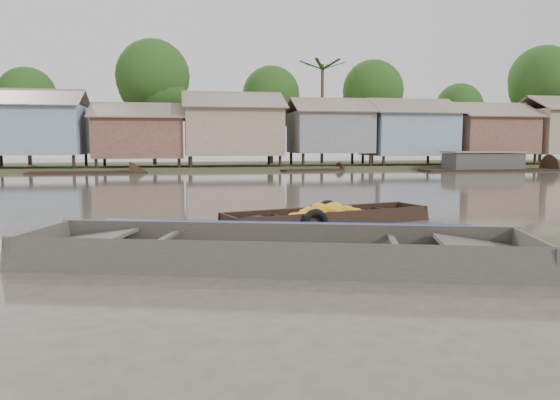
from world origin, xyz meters
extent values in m
plane|color=#494338|center=(0.00, 0.00, 0.00)|extent=(120.00, 120.00, 0.00)
cube|color=#384723|center=(0.00, 33.00, 0.00)|extent=(120.00, 12.00, 0.50)
cube|color=#7C95AB|center=(-10.50, 29.50, 2.70)|extent=(6.20, 5.20, 3.20)
cube|color=brown|center=(-10.50, 28.10, 4.75)|extent=(6.60, 3.02, 1.28)
cube|color=brown|center=(-10.50, 30.90, 4.75)|extent=(6.60, 3.02, 1.28)
cube|color=brown|center=(-3.80, 29.50, 2.20)|extent=(5.80, 4.60, 2.70)
cube|color=brown|center=(-3.80, 28.26, 4.00)|extent=(6.20, 2.67, 1.14)
cube|color=brown|center=(-3.80, 30.74, 4.00)|extent=(6.20, 2.67, 1.14)
cube|color=gray|center=(2.50, 29.50, 2.65)|extent=(6.50, 5.30, 3.30)
cube|color=brown|center=(2.50, 28.07, 4.75)|extent=(6.90, 3.08, 1.31)
cube|color=brown|center=(2.50, 30.93, 4.75)|extent=(6.90, 3.08, 1.31)
cube|color=gray|center=(9.50, 29.50, 2.60)|extent=(5.40, 4.70, 2.90)
cube|color=brown|center=(9.50, 28.23, 4.50)|extent=(5.80, 2.73, 1.17)
cube|color=brown|center=(9.50, 30.77, 4.50)|extent=(5.80, 2.73, 1.17)
cube|color=#7C95AB|center=(15.50, 29.50, 2.50)|extent=(6.00, 5.00, 3.10)
cube|color=brown|center=(15.50, 28.15, 4.50)|extent=(6.40, 2.90, 1.24)
cube|color=brown|center=(15.50, 30.85, 4.50)|extent=(6.40, 2.90, 1.24)
cube|color=brown|center=(22.00, 29.50, 2.45)|extent=(5.70, 4.90, 2.80)
cube|color=brown|center=(22.00, 28.18, 4.30)|extent=(6.10, 2.85, 1.21)
cube|color=brown|center=(22.00, 30.82, 4.30)|extent=(6.10, 2.85, 1.21)
cube|color=brown|center=(28.50, 30.88, 4.85)|extent=(6.70, 2.96, 1.26)
cylinder|color=#473323|center=(-12.00, 34.00, 2.45)|extent=(0.28, 0.28, 4.90)
sphere|color=#173D13|center=(-12.00, 34.00, 5.25)|extent=(4.20, 4.20, 4.20)
cylinder|color=#473323|center=(-3.00, 33.00, 3.15)|extent=(0.28, 0.28, 6.30)
sphere|color=#173D13|center=(-3.00, 33.00, 6.75)|extent=(5.40, 5.40, 5.40)
cylinder|color=#473323|center=(6.00, 34.00, 2.62)|extent=(0.28, 0.28, 5.25)
sphere|color=#173D13|center=(6.00, 34.00, 5.62)|extent=(4.50, 4.50, 4.50)
cylinder|color=#473323|center=(14.00, 33.00, 2.80)|extent=(0.28, 0.28, 5.60)
sphere|color=#173D13|center=(14.00, 33.00, 6.00)|extent=(4.80, 4.80, 4.80)
cylinder|color=#473323|center=(22.00, 34.00, 2.27)|extent=(0.28, 0.28, 4.55)
sphere|color=#173D13|center=(22.00, 34.00, 4.88)|extent=(3.90, 3.90, 3.90)
cylinder|color=#473323|center=(29.00, 33.00, 3.32)|extent=(0.28, 0.28, 6.65)
sphere|color=#173D13|center=(29.00, 33.00, 7.12)|extent=(5.70, 5.70, 5.70)
cylinder|color=#473323|center=(10.00, 33.50, 4.00)|extent=(0.24, 0.24, 8.00)
cube|color=black|center=(2.24, 3.34, -0.08)|extent=(4.98, 2.29, 0.08)
cube|color=black|center=(2.09, 3.85, 0.11)|extent=(4.86, 1.55, 0.47)
cube|color=black|center=(2.39, 2.82, 0.11)|extent=(4.86, 1.55, 0.47)
cube|color=black|center=(4.60, 4.03, 0.11)|extent=(0.37, 1.06, 0.44)
cube|color=black|center=(4.19, 3.91, 0.17)|extent=(1.09, 1.14, 0.18)
cube|color=black|center=(-0.12, 2.64, 0.11)|extent=(0.37, 1.06, 0.44)
cube|color=black|center=(0.29, 2.76, 0.17)|extent=(1.09, 1.14, 0.18)
cube|color=black|center=(1.11, 3.01, 0.20)|extent=(0.39, 1.03, 0.05)
cube|color=black|center=(3.37, 3.67, 0.20)|extent=(0.39, 1.03, 0.05)
ellipsoid|color=gold|center=(1.65, 2.99, 0.19)|extent=(0.46, 0.38, 0.25)
ellipsoid|color=gold|center=(2.39, 3.73, 0.19)|extent=(0.39, 0.32, 0.21)
ellipsoid|color=gold|center=(2.05, 3.46, 0.27)|extent=(0.41, 0.34, 0.22)
ellipsoid|color=gold|center=(1.57, 2.84, 0.10)|extent=(0.37, 0.30, 0.20)
ellipsoid|color=gold|center=(2.67, 3.32, 0.32)|extent=(0.36, 0.30, 0.19)
ellipsoid|color=gold|center=(1.92, 3.52, 0.27)|extent=(0.37, 0.30, 0.20)
ellipsoid|color=gold|center=(2.32, 3.27, 0.30)|extent=(0.42, 0.34, 0.22)
ellipsoid|color=gold|center=(2.16, 3.43, 0.29)|extent=(0.44, 0.36, 0.24)
ellipsoid|color=gold|center=(2.71, 3.73, 0.18)|extent=(0.40, 0.33, 0.21)
ellipsoid|color=gold|center=(2.05, 3.51, 0.23)|extent=(0.38, 0.31, 0.20)
ellipsoid|color=gold|center=(2.37, 3.69, 0.20)|extent=(0.40, 0.33, 0.21)
ellipsoid|color=gold|center=(2.20, 3.18, 0.35)|extent=(0.44, 0.36, 0.24)
ellipsoid|color=gold|center=(1.68, 3.23, 0.27)|extent=(0.40, 0.33, 0.21)
ellipsoid|color=gold|center=(2.44, 3.23, 0.26)|extent=(0.40, 0.33, 0.22)
ellipsoid|color=gold|center=(2.00, 3.02, 0.25)|extent=(0.36, 0.29, 0.19)
ellipsoid|color=gold|center=(2.40, 3.08, 0.17)|extent=(0.38, 0.31, 0.20)
ellipsoid|color=gold|center=(2.87, 3.72, 0.22)|extent=(0.45, 0.37, 0.24)
ellipsoid|color=gold|center=(2.00, 3.31, 0.37)|extent=(0.44, 0.36, 0.23)
ellipsoid|color=gold|center=(1.53, 3.09, 0.20)|extent=(0.47, 0.38, 0.25)
ellipsoid|color=gold|center=(2.56, 3.38, 0.30)|extent=(0.43, 0.35, 0.23)
ellipsoid|color=gold|center=(1.70, 2.91, 0.16)|extent=(0.46, 0.37, 0.24)
ellipsoid|color=gold|center=(2.01, 3.39, 0.28)|extent=(0.41, 0.34, 0.22)
ellipsoid|color=gold|center=(2.24, 3.42, 0.36)|extent=(0.35, 0.29, 0.19)
ellipsoid|color=gold|center=(1.79, 3.26, 0.29)|extent=(0.46, 0.38, 0.25)
ellipsoid|color=gold|center=(2.91, 3.41, 0.23)|extent=(0.43, 0.35, 0.23)
ellipsoid|color=gold|center=(1.74, 3.00, 0.20)|extent=(0.41, 0.34, 0.22)
ellipsoid|color=gold|center=(1.46, 3.06, 0.12)|extent=(0.36, 0.30, 0.19)
ellipsoid|color=gold|center=(2.38, 3.35, 0.38)|extent=(0.47, 0.39, 0.25)
ellipsoid|color=gold|center=(2.07, 3.22, 0.30)|extent=(0.43, 0.35, 0.23)
ellipsoid|color=gold|center=(1.42, 3.21, 0.18)|extent=(0.42, 0.35, 0.23)
ellipsoid|color=gold|center=(3.14, 3.28, 0.14)|extent=(0.39, 0.32, 0.21)
ellipsoid|color=gold|center=(1.74, 2.92, 0.14)|extent=(0.45, 0.37, 0.24)
cylinder|color=#3F6626|center=(1.81, 3.21, 0.37)|extent=(0.04, 0.04, 0.16)
cylinder|color=#3F6626|center=(2.41, 3.39, 0.37)|extent=(0.04, 0.04, 0.16)
cylinder|color=#3F6626|center=(2.84, 3.51, 0.37)|extent=(0.04, 0.04, 0.16)
torus|color=black|center=(2.41, 4.02, 0.13)|extent=(0.71, 0.35, 0.70)
torus|color=black|center=(1.72, 2.55, 0.13)|extent=(0.67, 0.34, 0.65)
cube|color=#3E3935|center=(0.32, -0.56, -0.08)|extent=(7.82, 3.76, 0.08)
cube|color=#3E3935|center=(0.58, 0.34, 0.19)|extent=(7.56, 2.38, 0.63)
cube|color=#3E3935|center=(0.05, -1.46, 0.19)|extent=(7.56, 2.38, 0.63)
cube|color=#3E3935|center=(4.00, -1.65, 0.19)|extent=(0.60, 1.85, 0.59)
cube|color=#3E3935|center=(3.36, -1.46, 0.27)|extent=(1.74, 1.96, 0.25)
cube|color=#3E3935|center=(-3.36, 0.52, 0.19)|extent=(0.60, 1.85, 0.59)
cube|color=#3E3935|center=(-2.72, 0.33, 0.27)|extent=(1.74, 1.96, 0.25)
cube|color=#3E3935|center=(-1.44, -0.05, 0.32)|extent=(0.62, 1.79, 0.05)
cube|color=#3E3935|center=(2.08, -1.08, 0.32)|extent=(0.62, 1.79, 0.05)
cube|color=#665E54|center=(0.32, -0.56, -0.03)|extent=(6.02, 3.09, 0.02)
cube|color=#0F2B9E|center=(0.60, 0.39, 0.43)|extent=(6.10, 1.88, 0.16)
torus|color=olive|center=(2.27, -1.47, -0.01)|extent=(0.44, 0.44, 0.06)
torus|color=olive|center=(2.27, -1.47, 0.04)|extent=(0.35, 0.35, 0.06)
cube|color=black|center=(7.60, 26.60, -0.05)|extent=(4.56, 2.25, 0.35)
cube|color=black|center=(19.22, 24.47, -0.05)|extent=(9.45, 2.14, 0.35)
cube|color=black|center=(-7.07, 25.97, -0.05)|extent=(6.24, 1.46, 0.35)
cube|color=black|center=(19.00, 25.00, 0.55)|extent=(5.00, 2.00, 1.20)
camera|label=1|loc=(-1.11, -8.79, 1.87)|focal=35.00mm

